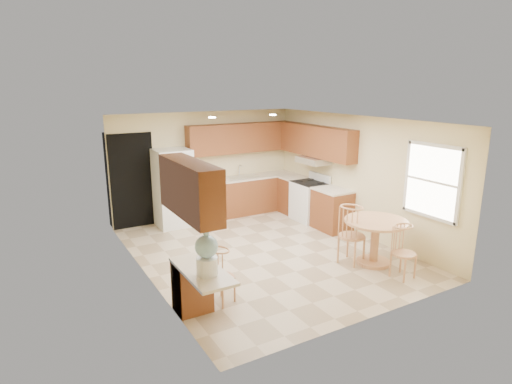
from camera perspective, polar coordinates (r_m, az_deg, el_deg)
floor at (r=8.25m, az=1.23°, el=-8.00°), size 5.50×5.50×0.00m
ceiling at (r=7.66m, az=1.33°, el=9.57°), size 4.50×5.50×0.02m
wall_back at (r=10.26m, az=-6.73°, el=3.64°), size 4.50×0.02×2.50m
wall_front at (r=5.79m, az=15.59°, el=-5.22°), size 4.50×0.02×2.50m
wall_left at (r=7.00m, az=-14.68°, el=-1.77°), size 0.02×5.50×2.50m
wall_right at (r=9.21m, az=13.35°, el=2.12°), size 0.02×5.50×2.50m
doorway at (r=9.75m, az=-16.14°, el=1.40°), size 0.90×0.02×2.10m
base_cab_back at (r=10.55m, az=-1.59°, el=-0.51°), size 2.75×0.60×0.87m
counter_back at (r=10.44m, az=-1.60°, el=1.90°), size 2.75×0.63×0.04m
base_cab_right_a at (r=10.61m, az=5.06°, el=-0.48°), size 0.60×0.59×0.87m
counter_right_a at (r=10.50m, az=5.12°, el=1.92°), size 0.63×0.59×0.04m
base_cab_right_b at (r=9.50m, az=10.10°, el=-2.42°), size 0.60×0.80×0.87m
counter_right_b at (r=9.38m, az=10.22°, el=0.25°), size 0.63×0.80×0.04m
upper_cab_back at (r=10.39m, az=-2.00°, el=7.22°), size 2.75×0.33×0.70m
upper_cab_right at (r=9.90m, az=8.04°, el=6.73°), size 0.33×2.42×0.70m
upper_cab_left at (r=5.42m, az=-8.81°, el=0.45°), size 0.33×1.40×0.70m
sink at (r=10.42m, az=-1.73°, el=2.01°), size 0.78×0.44×0.01m
range_hood at (r=9.89m, az=7.67°, el=4.22°), size 0.50×0.76×0.14m
desk_pedestal at (r=6.22m, az=-8.49°, el=-12.36°), size 0.48×0.42×0.72m
desk_top at (r=5.73m, az=-7.21°, el=-10.40°), size 0.50×1.20×0.04m
window at (r=7.93m, az=22.46°, el=1.33°), size 0.06×1.12×1.30m
can_light_a at (r=8.49m, az=-5.89°, el=9.86°), size 0.14×0.14×0.02m
can_light_b at (r=9.15m, az=2.26°, el=10.24°), size 0.14×0.14×0.02m
refrigerator at (r=9.69m, az=-11.00°, el=0.53°), size 0.77×0.75×1.74m
stove at (r=10.06m, az=7.15°, el=-1.16°), size 0.65×0.76×1.09m
dining_table at (r=7.85m, az=15.60°, el=-5.59°), size 1.10×1.10×0.81m
chair_table_a at (r=7.70m, az=13.21°, el=-4.99°), size 0.46×0.60×1.05m
chair_table_b at (r=7.39m, az=19.67°, el=-7.13°), size 0.39×0.39×0.88m
chair_desk at (r=6.23m, az=-4.30°, el=-10.62°), size 0.37×0.48×0.84m
water_crock at (r=5.46m, az=-6.59°, el=-8.25°), size 0.30×0.30×0.61m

